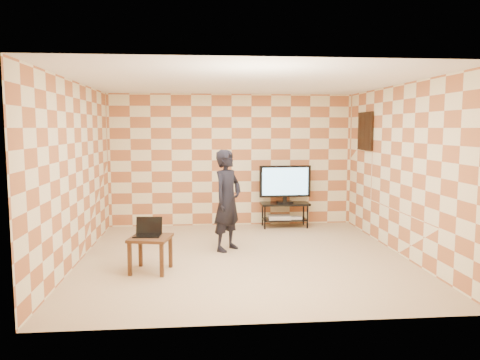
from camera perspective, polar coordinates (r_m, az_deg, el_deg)
The scene contains 14 objects.
floor at distance 7.40m, azimuth 0.43°, elevation -9.40°, with size 5.00×5.00×0.00m, color tan.
wall_back at distance 9.63m, azimuth -1.03°, elevation 2.43°, with size 5.00×0.02×2.70m, color beige.
wall_front at distance 4.69m, azimuth 3.45°, elevation -1.75°, with size 5.00×0.02×2.70m, color beige.
wall_left at distance 7.34m, azimuth -19.37°, elevation 0.84°, with size 0.02×5.00×2.70m, color beige.
wall_right at distance 7.80m, azimuth 19.03°, elevation 1.16°, with size 0.02×5.00×2.70m, color beige.
ceiling at distance 7.15m, azimuth 0.45°, elevation 11.89°, with size 5.00×5.00×0.02m, color white.
wall_art at distance 9.20m, azimuth 15.03°, elevation 5.77°, with size 0.04×0.72×0.72m.
tv_stand at distance 9.56m, azimuth 5.47°, elevation -3.58°, with size 0.98×0.44×0.50m.
tv at distance 9.48m, azimuth 5.51°, elevation -0.27°, with size 1.05×0.21×0.76m.
dvd_player at distance 9.55m, azimuth 4.82°, elevation -4.53°, with size 0.44×0.32×0.07m, color #BCBCBE.
game_console at distance 9.59m, azimuth 6.88°, elevation -4.58°, with size 0.22×0.16×0.05m, color silver.
side_table at distance 6.72m, azimuth -10.86°, elevation -7.53°, with size 0.64×0.64×0.50m.
laptop at distance 6.77m, azimuth -11.14°, elevation -6.20°, with size 0.40×0.33×0.25m.
person at distance 7.67m, azimuth -1.54°, elevation -2.50°, with size 0.61×0.40×1.66m, color black.
Camera 1 is at (-0.70, -7.09, 2.01)m, focal length 35.00 mm.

